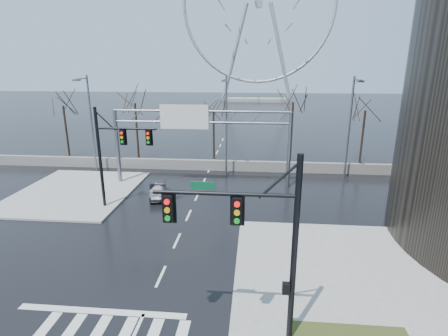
# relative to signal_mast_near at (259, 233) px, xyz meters

# --- Properties ---
(ground) EXTENTS (260.00, 260.00, 0.00)m
(ground) POSITION_rel_signal_mast_near_xyz_m (-5.14, 4.04, -4.87)
(ground) COLOR black
(ground) RESTS_ON ground
(sidewalk_right_ext) EXTENTS (12.00, 10.00, 0.15)m
(sidewalk_right_ext) POSITION_rel_signal_mast_near_xyz_m (4.86, 6.04, -4.80)
(sidewalk_right_ext) COLOR gray
(sidewalk_right_ext) RESTS_ON ground
(sidewalk_far) EXTENTS (10.00, 12.00, 0.15)m
(sidewalk_far) POSITION_rel_signal_mast_near_xyz_m (-16.14, 16.04, -4.80)
(sidewalk_far) COLOR gray
(sidewalk_far) RESTS_ON ground
(barrier_wall) EXTENTS (52.00, 0.50, 1.10)m
(barrier_wall) POSITION_rel_signal_mast_near_xyz_m (-5.14, 24.04, -4.32)
(barrier_wall) COLOR slate
(barrier_wall) RESTS_ON ground
(signal_mast_near) EXTENTS (5.52, 0.41, 8.00)m
(signal_mast_near) POSITION_rel_signal_mast_near_xyz_m (0.00, 0.00, 0.00)
(signal_mast_near) COLOR black
(signal_mast_near) RESTS_ON ground
(signal_mast_far) EXTENTS (4.72, 0.41, 8.00)m
(signal_mast_far) POSITION_rel_signal_mast_near_xyz_m (-11.01, 13.00, -0.04)
(signal_mast_far) COLOR black
(signal_mast_far) RESTS_ON ground
(sign_gantry) EXTENTS (16.36, 0.40, 7.60)m
(sign_gantry) POSITION_rel_signal_mast_near_xyz_m (-5.52, 19.00, 0.31)
(sign_gantry) COLOR slate
(sign_gantry) RESTS_ON ground
(streetlight_left) EXTENTS (0.50, 2.55, 10.00)m
(streetlight_left) POSITION_rel_signal_mast_near_xyz_m (-17.14, 22.20, 1.01)
(streetlight_left) COLOR slate
(streetlight_left) RESTS_ON ground
(streetlight_mid) EXTENTS (0.50, 2.55, 10.00)m
(streetlight_mid) POSITION_rel_signal_mast_near_xyz_m (-3.14, 22.20, 1.01)
(streetlight_mid) COLOR slate
(streetlight_mid) RESTS_ON ground
(streetlight_right) EXTENTS (0.50, 2.55, 10.00)m
(streetlight_right) POSITION_rel_signal_mast_near_xyz_m (8.86, 22.20, 1.01)
(streetlight_right) COLOR slate
(streetlight_right) RESTS_ON ground
(tree_far_left) EXTENTS (3.50, 3.50, 7.00)m
(tree_far_left) POSITION_rel_signal_mast_near_xyz_m (-23.14, 28.04, 0.70)
(tree_far_left) COLOR black
(tree_far_left) RESTS_ON ground
(tree_left) EXTENTS (3.75, 3.75, 7.50)m
(tree_left) POSITION_rel_signal_mast_near_xyz_m (-14.14, 27.54, 1.10)
(tree_left) COLOR black
(tree_left) RESTS_ON ground
(tree_center) EXTENTS (3.25, 3.25, 6.50)m
(tree_center) POSITION_rel_signal_mast_near_xyz_m (-5.14, 28.54, 0.30)
(tree_center) COLOR black
(tree_center) RESTS_ON ground
(tree_right) EXTENTS (3.90, 3.90, 7.80)m
(tree_right) POSITION_rel_signal_mast_near_xyz_m (3.86, 27.54, 1.34)
(tree_right) COLOR black
(tree_right) RESTS_ON ground
(tree_far_right) EXTENTS (3.40, 3.40, 6.80)m
(tree_far_right) POSITION_rel_signal_mast_near_xyz_m (11.86, 28.04, 0.54)
(tree_far_right) COLOR black
(tree_far_right) RESTS_ON ground
(ferris_wheel) EXTENTS (45.00, 6.00, 50.91)m
(ferris_wheel) POSITION_rel_signal_mast_near_xyz_m (-0.14, 99.04, 21.26)
(ferris_wheel) COLOR gray
(ferris_wheel) RESTS_ON ground
(car) EXTENTS (2.20, 4.02, 1.26)m
(car) POSITION_rel_signal_mast_near_xyz_m (-8.47, 15.65, -4.24)
(car) COLOR black
(car) RESTS_ON ground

